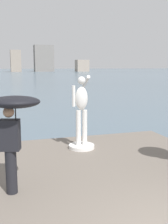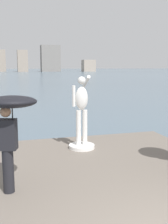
% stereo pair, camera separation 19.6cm
% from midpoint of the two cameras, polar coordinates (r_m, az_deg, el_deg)
% --- Properties ---
extents(ground_plane, '(400.00, 400.00, 0.00)m').
position_cam_midpoint_polar(ground_plane, '(42.80, -12.74, 5.49)').
color(ground_plane, slate).
extents(pier, '(6.42, 9.57, 0.40)m').
position_cam_midpoint_polar(pier, '(5.65, 10.44, -19.07)').
color(pier, '#70665B').
rests_on(pier, ground).
extents(statue_white_figure, '(0.78, 0.95, 2.21)m').
position_cam_midpoint_polar(statue_white_figure, '(8.30, 0.18, -1.38)').
color(statue_white_figure, white).
rests_on(statue_white_figure, pier).
extents(onlooker_left, '(1.19, 1.20, 1.95)m').
position_cam_midpoint_polar(onlooker_left, '(5.45, -13.96, -1.04)').
color(onlooker_left, black).
rests_on(onlooker_left, pier).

